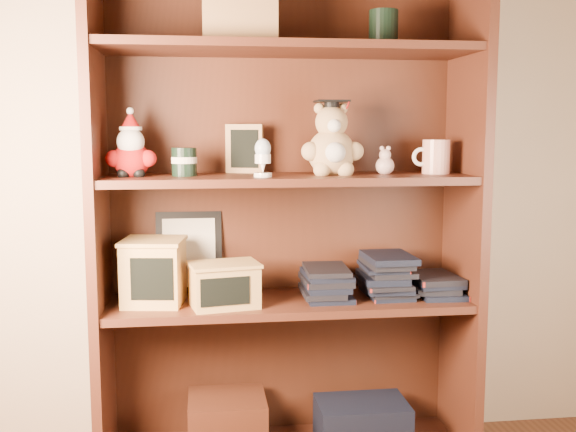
# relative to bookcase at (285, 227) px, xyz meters

# --- Properties ---
(bookcase) EXTENTS (1.20, 0.35, 1.60)m
(bookcase) POSITION_rel_bookcase_xyz_m (0.00, 0.00, 0.00)
(bookcase) COLOR #482114
(bookcase) RESTS_ON ground
(shelf_lower) EXTENTS (1.14, 0.33, 0.02)m
(shelf_lower) POSITION_rel_bookcase_xyz_m (0.00, -0.05, -0.24)
(shelf_lower) COLOR #482114
(shelf_lower) RESTS_ON ground
(shelf_upper) EXTENTS (1.14, 0.33, 0.02)m
(shelf_upper) POSITION_rel_bookcase_xyz_m (0.00, -0.05, 0.16)
(shelf_upper) COLOR #482114
(shelf_upper) RESTS_ON ground
(santa_plush) EXTENTS (0.15, 0.11, 0.22)m
(santa_plush) POSITION_rel_bookcase_xyz_m (-0.48, -0.06, 0.25)
(santa_plush) COLOR #A50F0F
(santa_plush) RESTS_ON shelf_upper
(teachers_tin) EXTENTS (0.08, 0.08, 0.09)m
(teachers_tin) POSITION_rel_bookcase_xyz_m (-0.32, -0.05, 0.22)
(teachers_tin) COLOR black
(teachers_tin) RESTS_ON shelf_upper
(chalkboard_plaque) EXTENTS (0.12, 0.09, 0.16)m
(chalkboard_plaque) POSITION_rel_bookcase_xyz_m (-0.13, 0.06, 0.25)
(chalkboard_plaque) COLOR #9E7547
(chalkboard_plaque) RESTS_ON shelf_upper
(egg_cup) EXTENTS (0.05, 0.05, 0.12)m
(egg_cup) POSITION_rel_bookcase_xyz_m (-0.08, -0.13, 0.23)
(egg_cup) COLOR white
(egg_cup) RESTS_ON shelf_upper
(grad_teddy_bear) EXTENTS (0.20, 0.17, 0.24)m
(grad_teddy_bear) POSITION_rel_bookcase_xyz_m (0.14, -0.06, 0.26)
(grad_teddy_bear) COLOR tan
(grad_teddy_bear) RESTS_ON shelf_upper
(pink_figurine) EXTENTS (0.06, 0.06, 0.09)m
(pink_figurine) POSITION_rel_bookcase_xyz_m (0.32, -0.05, 0.21)
(pink_figurine) COLOR #D0AAA0
(pink_figurine) RESTS_ON shelf_upper
(teacher_mug) EXTENTS (0.12, 0.09, 0.11)m
(teacher_mug) POSITION_rel_bookcase_xyz_m (0.48, -0.05, 0.23)
(teacher_mug) COLOR silver
(teacher_mug) RESTS_ON shelf_upper
(certificate_frame) EXTENTS (0.22, 0.06, 0.27)m
(certificate_frame) POSITION_rel_bookcase_xyz_m (-0.31, 0.09, -0.09)
(certificate_frame) COLOR black
(certificate_frame) RESTS_ON shelf_lower
(treats_box) EXTENTS (0.21, 0.21, 0.20)m
(treats_box) POSITION_rel_bookcase_xyz_m (-0.42, -0.05, -0.13)
(treats_box) COLOR tan
(treats_box) RESTS_ON shelf_lower
(pencils_box) EXTENTS (0.23, 0.18, 0.14)m
(pencils_box) POSITION_rel_bookcase_xyz_m (-0.20, -0.12, -0.16)
(pencils_box) COLOR tan
(pencils_box) RESTS_ON shelf_lower
(book_stack_left) EXTENTS (0.14, 0.20, 0.10)m
(book_stack_left) POSITION_rel_bookcase_xyz_m (0.12, -0.05, -0.18)
(book_stack_left) COLOR black
(book_stack_left) RESTS_ON shelf_lower
(book_stack_mid) EXTENTS (0.14, 0.20, 0.14)m
(book_stack_mid) POSITION_rel_bookcase_xyz_m (0.32, -0.05, -0.16)
(book_stack_mid) COLOR black
(book_stack_mid) RESTS_ON shelf_lower
(book_stack_right) EXTENTS (0.14, 0.20, 0.06)m
(book_stack_right) POSITION_rel_bookcase_xyz_m (0.49, -0.05, -0.20)
(book_stack_right) COLOR black
(book_stack_right) RESTS_ON shelf_lower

